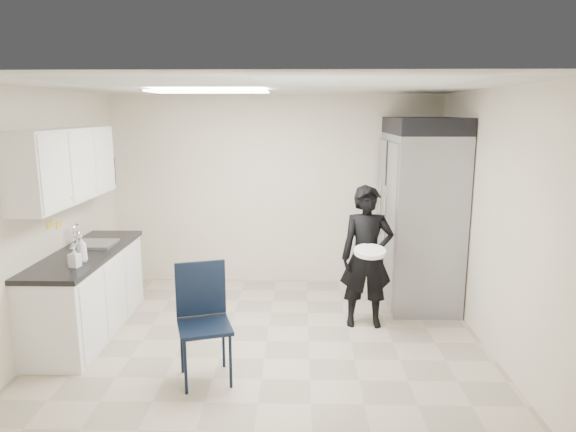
{
  "coord_description": "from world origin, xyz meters",
  "views": [
    {
      "loc": [
        0.34,
        -5.01,
        2.36
      ],
      "look_at": [
        0.22,
        0.2,
        1.3
      ],
      "focal_mm": 32.0,
      "sensor_mm": 36.0,
      "label": 1
    }
  ],
  "objects_px": {
    "commercial_fridge": "(419,219)",
    "folding_chair": "(205,327)",
    "lower_counter": "(88,294)",
    "man_tuxedo": "(367,257)"
  },
  "relations": [
    {
      "from": "folding_chair",
      "to": "lower_counter",
      "type": "bearing_deg",
      "value": 128.01
    },
    {
      "from": "folding_chair",
      "to": "man_tuxedo",
      "type": "relative_size",
      "value": 0.64
    },
    {
      "from": "man_tuxedo",
      "to": "folding_chair",
      "type": "bearing_deg",
      "value": -141.07
    },
    {
      "from": "man_tuxedo",
      "to": "commercial_fridge",
      "type": "bearing_deg",
      "value": 47.73
    },
    {
      "from": "lower_counter",
      "to": "commercial_fridge",
      "type": "bearing_deg",
      "value": 15.88
    },
    {
      "from": "commercial_fridge",
      "to": "folding_chair",
      "type": "xyz_separation_m",
      "value": [
        -2.32,
        -2.08,
        -0.54
      ]
    },
    {
      "from": "lower_counter",
      "to": "man_tuxedo",
      "type": "distance_m",
      "value": 3.06
    },
    {
      "from": "commercial_fridge",
      "to": "folding_chair",
      "type": "relative_size",
      "value": 2.07
    },
    {
      "from": "lower_counter",
      "to": "folding_chair",
      "type": "relative_size",
      "value": 1.87
    },
    {
      "from": "folding_chair",
      "to": "man_tuxedo",
      "type": "bearing_deg",
      "value": 21.21
    }
  ]
}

